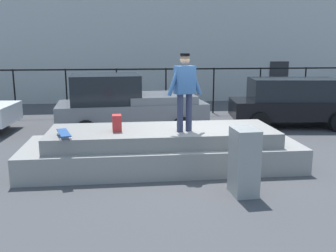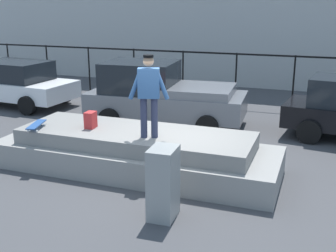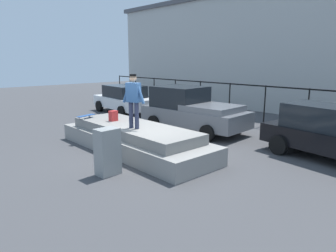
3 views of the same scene
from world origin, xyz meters
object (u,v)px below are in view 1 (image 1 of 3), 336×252
skateboarder (185,87)px  utility_box (244,162)px  skateboard (64,133)px  car_grey_pickup_mid (126,104)px  car_black_hatchback_far (293,101)px  backpack (117,123)px

skateboarder → utility_box: (0.90, -1.55, -1.26)m
skateboarder → utility_box: size_ratio=1.35×
skateboard → utility_box: (3.48, -1.22, -0.36)m
skateboarder → skateboard: bearing=-172.9°
car_grey_pickup_mid → car_black_hatchback_far: 5.78m
skateboard → skateboarder: bearing=7.1°
backpack → car_grey_pickup_mid: size_ratio=0.08×
car_black_hatchback_far → utility_box: (-3.60, -5.80, -0.26)m
skateboarder → backpack: size_ratio=4.65×
skateboarder → car_grey_pickup_mid: (-1.27, 3.97, -0.96)m
car_black_hatchback_far → utility_box: bearing=-121.8°
skateboarder → car_black_hatchback_far: size_ratio=0.39×
skateboard → car_black_hatchback_far: size_ratio=0.18×
backpack → utility_box: 2.98m
skateboard → car_black_hatchback_far: bearing=32.9°
car_black_hatchback_far → skateboarder: bearing=-136.6°
backpack → utility_box: size_ratio=0.29×
skateboarder → car_black_hatchback_far: bearing=43.4°
skateboarder → utility_box: 2.18m
backpack → car_grey_pickup_mid: car_grey_pickup_mid is taller
skateboarder → skateboard: skateboarder is taller
car_grey_pickup_mid → utility_box: bearing=-68.5°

